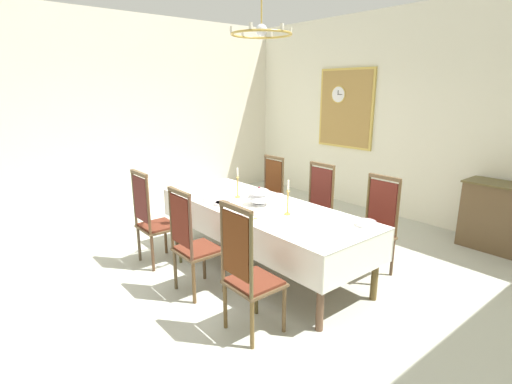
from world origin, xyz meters
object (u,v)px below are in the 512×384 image
object	(u,v)px
spoon_secondary	(274,194)
chair_north_a	(268,194)
bowl_near_left	(246,215)
chandelier	(261,33)
chair_north_b	(314,208)
chair_south_c	(248,271)
chair_south_a	(152,218)
candlestick_east	(288,201)
framed_painting	(346,109)
chair_north_c	(375,226)
bowl_near_right	(278,195)
dining_table	(261,212)
bowl_far_left	(222,203)
spoon_primary	(254,219)
bowl_far_right	(366,223)
candlestick_west	(238,186)
soup_tureen	(259,196)
chair_south_b	(192,242)
mounted_clock	(339,94)

from	to	relation	value
spoon_secondary	chair_north_a	bearing A→B (deg)	154.29
bowl_near_left	chandelier	bearing A→B (deg)	119.08
chair_north_a	chair_north_b	xyz separation A→B (m)	(0.93, 0.00, 0.01)
chair_south_c	chair_south_a	bearing A→B (deg)	179.95
candlestick_east	framed_painting	bearing A→B (deg)	118.72
chair_south_c	chair_north_c	world-z (taller)	chair_south_c
chair_north_a	bowl_near_right	distance (m)	0.96
bowl_near_left	chandelier	size ratio (longest dim) A/B	0.27
chair_north_c	chair_north_a	bearing A→B (deg)	0.04
dining_table	bowl_far_left	world-z (taller)	bowl_far_left
dining_table	bowl_near_left	world-z (taller)	bowl_near_left
chair_north_c	spoon_primary	distance (m)	1.43
bowl_far_right	chair_north_c	bearing A→B (deg)	114.90
chair_south_c	bowl_far_right	size ratio (longest dim) A/B	6.11
dining_table	candlestick_west	world-z (taller)	candlestick_west
chair_south_a	candlestick_east	size ratio (longest dim) A/B	3.10
chair_north_b	soup_tureen	distance (m)	0.97
chair_north_c	chandelier	xyz separation A→B (m)	(-0.92, -0.92, 2.07)
chair_south_b	candlestick_west	size ratio (longest dim) A/B	3.06
soup_tureen	bowl_far_left	bearing A→B (deg)	-129.24
candlestick_east	chandelier	world-z (taller)	chandelier
chair_north_a	spoon_primary	size ratio (longest dim) A/B	6.43
bowl_near_left	soup_tureen	bearing A→B (deg)	122.20
dining_table	mounted_clock	bearing A→B (deg)	114.45
chair_north_c	candlestick_east	bearing A→B (deg)	62.63
chair_north_c	candlestick_west	world-z (taller)	candlestick_west
chair_north_a	bowl_near_left	size ratio (longest dim) A/B	6.30
chair_south_b	spoon_secondary	size ratio (longest dim) A/B	6.44
chair_south_b	framed_painting	world-z (taller)	framed_painting
candlestick_west	spoon_primary	size ratio (longest dim) A/B	2.13
mounted_clock	soup_tureen	bearing A→B (deg)	-66.00
chair_north_b	chair_south_c	size ratio (longest dim) A/B	0.96
chair_south_b	candlestick_east	world-z (taller)	candlestick_east
chair_south_b	bowl_far_left	size ratio (longest dim) A/B	5.99
bowl_far_right	chandelier	size ratio (longest dim) A/B	0.30
chair_north_b	candlestick_east	bearing A→B (deg)	115.60
soup_tureen	mounted_clock	world-z (taller)	mounted_clock
chair_south_a	chandelier	world-z (taller)	chandelier
dining_table	chair_south_c	size ratio (longest dim) A/B	2.33
dining_table	candlestick_west	distance (m)	0.50
bowl_near_right	mounted_clock	xyz separation A→B (m)	(-1.22, 2.61, 1.18)
chair_north_c	spoon_secondary	size ratio (longest dim) A/B	6.46
chair_south_b	chair_south_c	xyz separation A→B (m)	(0.92, -0.00, 0.02)
bowl_far_left	spoon_secondary	size ratio (longest dim) A/B	1.07
bowl_far_right	chair_north_b	bearing A→B (deg)	154.28
candlestick_east	chandelier	distance (m)	1.76
chair_north_b	mounted_clock	size ratio (longest dim) A/B	3.75
chair_south_b	chair_north_b	bearing A→B (deg)	90.00
chair_south_b	bowl_far_right	xyz separation A→B (m)	(1.18, 1.27, 0.24)
dining_table	mounted_clock	world-z (taller)	mounted_clock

